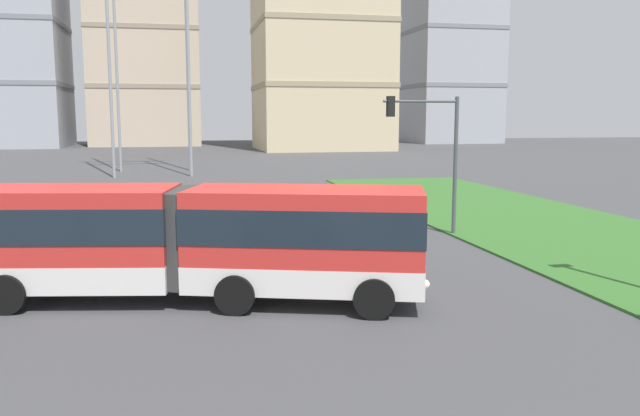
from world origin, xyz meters
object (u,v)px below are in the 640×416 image
at_px(car_navy_sedan, 138,230).
at_px(traffic_light_far_right, 432,141).
at_px(articulated_bus, 198,239).
at_px(apartment_tower_westcentre, 143,5).
at_px(apartment_tower_eastcentre, 448,35).

relative_size(car_navy_sedan, traffic_light_far_right, 0.79).
bearing_deg(articulated_bus, traffic_light_far_right, 38.66).
distance_m(car_navy_sedan, apartment_tower_westcentre, 93.10).
height_order(articulated_bus, apartment_tower_eastcentre, apartment_tower_eastcentre).
xyz_separation_m(articulated_bus, traffic_light_far_right, (9.49, 7.59, 2.20)).
height_order(car_navy_sedan, apartment_tower_westcentre, apartment_tower_westcentre).
bearing_deg(apartment_tower_eastcentre, traffic_light_far_right, -113.28).
height_order(car_navy_sedan, traffic_light_far_right, traffic_light_far_right).
height_order(articulated_bus, apartment_tower_westcentre, apartment_tower_westcentre).
bearing_deg(articulated_bus, apartment_tower_westcentre, 93.37).
bearing_deg(apartment_tower_westcentre, car_navy_sedan, -87.60).
height_order(apartment_tower_westcentre, apartment_tower_eastcentre, apartment_tower_westcentre).
relative_size(traffic_light_far_right, apartment_tower_westcentre, 0.12).
distance_m(car_navy_sedan, apartment_tower_eastcentre, 106.36).
relative_size(car_navy_sedan, apartment_tower_westcentre, 0.10).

